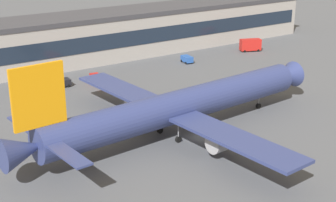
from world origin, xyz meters
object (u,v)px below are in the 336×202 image
(belt_loader, at_px, (98,79))
(baggage_tug, at_px, (187,59))
(stair_truck, at_px, (250,45))
(airliner, at_px, (177,107))
(pushback_tractor, at_px, (60,83))

(belt_loader, relative_size, baggage_tug, 1.74)
(stair_truck, bearing_deg, baggage_tug, -179.78)
(airliner, height_order, belt_loader, airliner)
(belt_loader, bearing_deg, pushback_tractor, 161.07)
(stair_truck, bearing_deg, belt_loader, -176.21)
(stair_truck, xyz_separation_m, baggage_tug, (-22.90, -0.09, -0.89))
(airliner, distance_m, stair_truck, 65.56)
(airliner, relative_size, baggage_tug, 16.62)
(airliner, height_order, stair_truck, airliner)
(airliner, relative_size, pushback_tractor, 12.94)
(belt_loader, xyz_separation_m, pushback_tractor, (-8.14, 2.79, -0.10))
(airliner, bearing_deg, stair_truck, 35.51)
(airliner, bearing_deg, baggage_tug, 51.30)
(stair_truck, distance_m, pushback_tractor, 59.35)
(baggage_tug, bearing_deg, belt_loader, -173.34)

